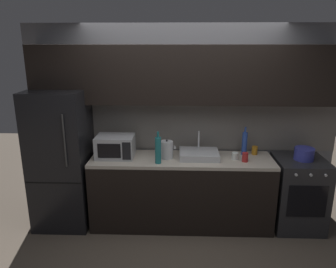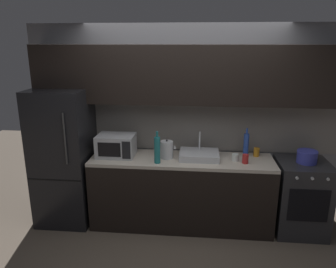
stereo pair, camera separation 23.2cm
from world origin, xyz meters
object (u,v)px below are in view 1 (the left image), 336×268
refrigerator (62,159)px  microwave (115,146)px  wine_bottle_blue (245,143)px  oven_range (298,193)px  mug_red (245,157)px  mug_amber (255,150)px  mug_clear (235,156)px  kettle (167,150)px  cooking_pot (304,154)px  wine_bottle_teal (158,150)px

refrigerator → microwave: refrigerator is taller
refrigerator → wine_bottle_blue: 2.30m
refrigerator → oven_range: (2.96, -0.00, -0.42)m
microwave → oven_range: bearing=-0.5°
mug_red → mug_amber: size_ratio=1.02×
oven_range → mug_clear: size_ratio=10.54×
oven_range → microwave: 2.35m
kettle → mug_amber: size_ratio=2.21×
mug_amber → cooking_pot: 0.58m
wine_bottle_blue → mug_amber: bearing=6.7°
mug_red → mug_amber: mug_red is taller
refrigerator → wine_bottle_teal: bearing=-8.4°
kettle → wine_bottle_teal: (-0.10, -0.18, 0.06)m
wine_bottle_blue → mug_red: wine_bottle_blue is taller
mug_amber → mug_red: bearing=-122.8°
wine_bottle_blue → cooking_pot: 0.71m
refrigerator → mug_red: bearing=-2.3°
microwave → mug_clear: bearing=-1.5°
cooking_pot → microwave: bearing=179.5°
mug_clear → oven_range: bearing=1.2°
mug_red → wine_bottle_blue: bearing=82.2°
microwave → cooking_pot: size_ratio=1.96×
oven_range → mug_clear: mug_clear is taller
wine_bottle_blue → mug_clear: size_ratio=4.24×
oven_range → wine_bottle_blue: (-0.67, 0.16, 0.60)m
refrigerator → wine_bottle_teal: refrigerator is taller
kettle → wine_bottle_blue: bearing=9.2°
mug_clear → mug_amber: bearing=34.1°
refrigerator → wine_bottle_blue: refrigerator is taller
mug_amber → refrigerator: bearing=-176.0°
wine_bottle_teal → mug_red: (1.03, 0.09, -0.11)m
oven_range → kettle: (-1.64, -0.00, 0.56)m
cooking_pot → oven_range: bearing=-175.9°
mug_clear → mug_amber: mug_amber is taller
oven_range → mug_amber: 0.76m
microwave → wine_bottle_teal: (0.54, -0.20, 0.03)m
oven_range → refrigerator: bearing=180.0°
cooking_pot → mug_red: bearing=-172.7°
wine_bottle_blue → mug_clear: bearing=-129.6°
kettle → mug_red: kettle is taller
microwave → wine_bottle_blue: 1.61m
wine_bottle_teal → mug_amber: bearing=16.3°
oven_range → cooking_pot: bearing=4.1°
refrigerator → wine_bottle_teal: size_ratio=4.50×
microwave → mug_red: size_ratio=4.21×
kettle → wine_bottle_teal: size_ratio=0.62×
microwave → kettle: bearing=-1.9°
kettle → mug_clear: size_ratio=2.78×
refrigerator → kettle: size_ratio=7.30×
wine_bottle_teal → wine_bottle_blue: (1.07, 0.33, -0.01)m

